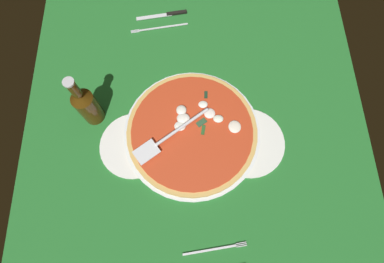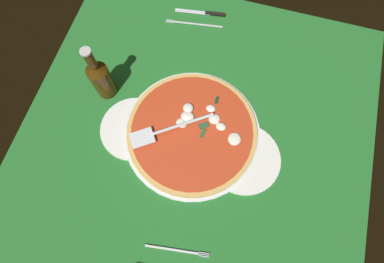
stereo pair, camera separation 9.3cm
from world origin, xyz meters
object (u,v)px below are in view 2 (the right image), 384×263
at_px(pizza_server, 169,129).
at_px(place_setting_far, 200,19).
at_px(dinner_plate_left, 134,129).
at_px(pizza, 192,131).
at_px(dinner_plate_right, 244,158).
at_px(beer_bottle, 101,78).
at_px(place_setting_near, 169,261).

xyz_separation_m(pizza_server, place_setting_far, (-0.03, 0.45, -0.04)).
distance_m(dinner_plate_left, pizza, 0.19).
relative_size(dinner_plate_right, beer_bottle, 0.99).
bearing_deg(dinner_plate_left, dinner_plate_right, 0.11).
distance_m(dinner_plate_left, dinner_plate_right, 0.36).
bearing_deg(dinner_plate_left, place_setting_far, 79.45).
xyz_separation_m(dinner_plate_left, place_setting_near, (0.22, -0.34, -0.00)).
relative_size(dinner_plate_left, pizza, 0.52).
distance_m(dinner_plate_right, place_setting_near, 0.36).
bearing_deg(pizza, pizza_server, -163.17).
relative_size(pizza_server, place_setting_far, 1.09).
bearing_deg(place_setting_far, dinner_plate_left, 71.12).
relative_size(dinner_plate_right, place_setting_near, 1.14).
xyz_separation_m(dinner_plate_right, place_setting_near, (-0.13, -0.34, -0.00)).
xyz_separation_m(place_setting_near, beer_bottle, (-0.35, 0.44, 0.08)).
height_order(dinner_plate_left, pizza, pizza).
height_order(pizza, pizza_server, pizza_server).
bearing_deg(pizza, beer_bottle, 167.90).
relative_size(pizza, pizza_server, 1.74).
height_order(dinner_plate_left, dinner_plate_right, same).
relative_size(dinner_plate_right, pizza, 0.56).
relative_size(place_setting_near, beer_bottle, 0.87).
bearing_deg(place_setting_near, pizza_server, 99.50).
height_order(dinner_plate_left, place_setting_far, place_setting_far).
bearing_deg(dinner_plate_right, place_setting_near, -111.36).
bearing_deg(beer_bottle, place_setting_near, -51.39).
bearing_deg(dinner_plate_left, beer_bottle, 141.12).
distance_m(pizza, pizza_server, 0.08).
bearing_deg(pizza_server, place_setting_near, 71.98).
distance_m(dinner_plate_right, pizza, 0.18).
bearing_deg(pizza, dinner_plate_right, -11.93).
height_order(dinner_plate_right, place_setting_near, place_setting_near).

